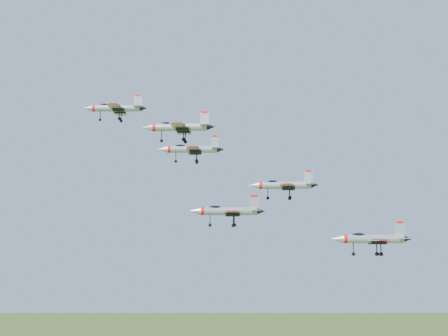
# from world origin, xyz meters

# --- Properties ---
(jet_lead) EXTENTS (13.19, 11.01, 3.53)m
(jet_lead) POSITION_xyz_m (-19.62, 13.67, 136.19)
(jet_lead) COLOR #A1A5AD
(jet_left_high) EXTENTS (12.07, 10.10, 3.23)m
(jet_left_high) POSITION_xyz_m (-1.53, 2.38, 125.57)
(jet_left_high) COLOR #A1A5AD
(jet_right_high) EXTENTS (10.71, 8.87, 2.86)m
(jet_right_high) POSITION_xyz_m (1.01, -20.27, 125.29)
(jet_right_high) COLOR #A1A5AD
(jet_left_low) EXTENTS (13.39, 11.26, 3.59)m
(jet_left_low) POSITION_xyz_m (5.16, 1.64, 114.34)
(jet_left_low) COLOR #A1A5AD
(jet_right_low) EXTENTS (11.26, 9.30, 3.01)m
(jet_right_low) POSITION_xyz_m (15.47, -7.19, 117.94)
(jet_right_low) COLOR #A1A5AD
(jet_trail) EXTENTS (12.96, 10.86, 3.47)m
(jet_trail) POSITION_xyz_m (29.12, -5.75, 109.40)
(jet_trail) COLOR #A1A5AD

